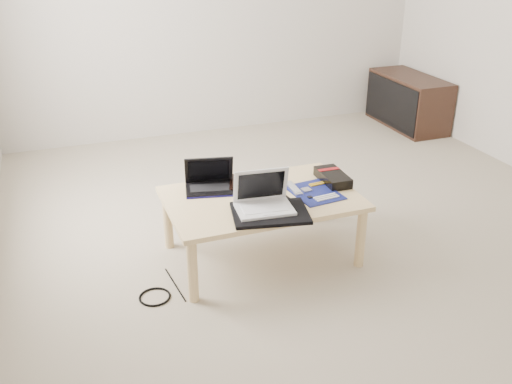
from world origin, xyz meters
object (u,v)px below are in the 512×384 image
object	(u,v)px
media_cabinet	(408,101)
gpu_box	(333,177)
white_laptop	(263,201)
coffee_table	(262,204)
netbook	(210,183)

from	to	relation	value
media_cabinet	gpu_box	size ratio (longest dim) A/B	3.23
white_laptop	coffee_table	bearing A→B (deg)	71.80
netbook	white_laptop	distance (m)	0.43
netbook	white_laptop	bearing A→B (deg)	-62.86
netbook	white_laptop	size ratio (longest dim) A/B	1.00
netbook	gpu_box	size ratio (longest dim) A/B	1.16
coffee_table	gpu_box	bearing A→B (deg)	5.10
coffee_table	white_laptop	world-z (taller)	white_laptop
coffee_table	netbook	world-z (taller)	netbook
coffee_table	netbook	distance (m)	0.33
netbook	coffee_table	bearing A→B (deg)	-38.22
white_laptop	gpu_box	xyz separation A→B (m)	(0.54, 0.22, -0.04)
media_cabinet	white_laptop	xyz separation A→B (m)	(-2.30, -2.00, 0.21)
white_laptop	netbook	bearing A→B (deg)	117.14
netbook	gpu_box	world-z (taller)	netbook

